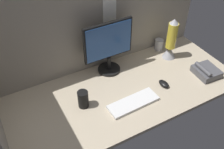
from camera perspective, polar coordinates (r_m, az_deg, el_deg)
name	(u,v)px	position (r cm, az deg, el deg)	size (l,w,h in cm)	color
ground_plane	(121,91)	(199.53, 2.00, -3.53)	(180.00, 80.00, 3.00)	tan
cubicle_wall_back	(97,22)	(202.38, -3.22, 11.15)	(180.00, 5.50, 76.08)	gray
monitor	(108,46)	(201.69, -0.76, 6.26)	(39.80, 18.00, 43.01)	black
keyboard	(133,103)	(187.78, 4.49, -6.12)	(37.00, 13.00, 2.00)	silver
mouse	(164,84)	(204.19, 11.10, -1.97)	(5.60, 9.60, 3.40)	black
mug_steel	(159,44)	(240.00, 10.06, 6.40)	(7.37, 7.37, 9.70)	#B2B2B7
mug_black_travel	(83,99)	(183.24, -6.24, -5.29)	(7.44, 7.44, 12.92)	black
lava_lamp	(171,42)	(226.12, 12.57, 6.87)	(11.15, 11.15, 36.48)	#A5A5AD
desk_phone	(206,71)	(221.91, 19.61, 0.63)	(18.21, 20.07, 8.80)	#4C4C51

